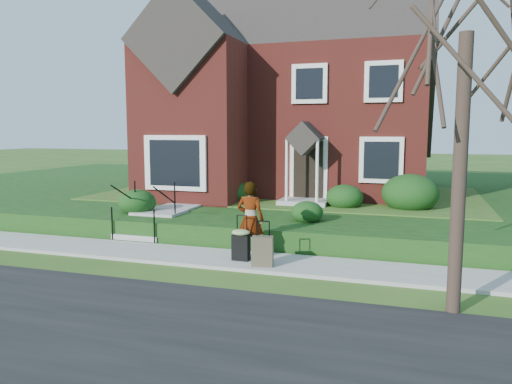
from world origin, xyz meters
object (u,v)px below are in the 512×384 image
at_px(suitcase_black, 241,243).
at_px(tree_verge, 468,4).
at_px(front_steps, 152,220).
at_px(woman, 250,219).
at_px(suitcase_olive, 263,251).

height_order(suitcase_black, tree_verge, tree_verge).
bearing_deg(front_steps, woman, -24.34).
xyz_separation_m(suitcase_black, tree_verge, (4.45, -1.81, 4.54)).
height_order(suitcase_black, suitcase_olive, suitcase_black).
bearing_deg(suitcase_olive, suitcase_black, 142.41).
distance_m(front_steps, suitcase_black, 3.97).
bearing_deg(woman, suitcase_olive, 127.58).
distance_m(front_steps, tree_verge, 9.87).
height_order(front_steps, woman, woman).
bearing_deg(suitcase_olive, woman, 116.70).
relative_size(suitcase_black, suitcase_olive, 1.05).
distance_m(front_steps, suitcase_olive, 4.67).
bearing_deg(front_steps, suitcase_olive, -29.41).
relative_size(front_steps, suitcase_black, 1.92).
bearing_deg(tree_verge, woman, 153.44).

